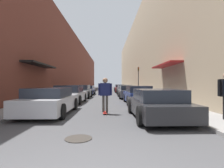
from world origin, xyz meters
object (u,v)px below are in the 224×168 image
at_px(parked_car_left_0, 50,101).
at_px(parked_car_left_3, 88,90).
at_px(parked_car_left_1, 70,94).
at_px(parked_car_right_3, 124,90).
at_px(parked_car_right_4, 121,89).
at_px(parked_car_right_2, 128,92).
at_px(skateboarder, 105,92).
at_px(parked_car_left_2, 82,92).
at_px(traffic_light, 138,78).
at_px(parked_car_right_0, 157,104).
at_px(parked_car_right_5, 119,88).
at_px(parked_car_right_1, 138,95).
at_px(manhole_cover, 79,138).

height_order(parked_car_left_0, parked_car_left_3, parked_car_left_0).
height_order(parked_car_left_1, parked_car_right_3, parked_car_left_1).
bearing_deg(parked_car_right_4, parked_car_right_2, -90.48).
height_order(parked_car_right_4, skateboarder, skateboarder).
distance_m(parked_car_left_2, parked_car_left_3, 5.33).
bearing_deg(parked_car_left_0, traffic_light, 64.65).
bearing_deg(parked_car_right_3, parked_car_right_2, -91.63).
bearing_deg(parked_car_right_2, parked_car_right_0, -89.70).
distance_m(parked_car_right_2, skateboarder, 9.69).
bearing_deg(parked_car_left_1, parked_car_right_5, 76.91).
bearing_deg(parked_car_right_2, parked_car_left_2, 177.16).
bearing_deg(parked_car_left_0, parked_car_left_1, 91.80).
bearing_deg(parked_car_left_1, parked_car_right_0, -50.82).
xyz_separation_m(parked_car_left_2, skateboarder, (2.65, -9.69, 0.41)).
bearing_deg(parked_car_right_1, parked_car_left_0, -138.33).
xyz_separation_m(parked_car_left_0, parked_car_right_3, (4.84, 15.10, 0.03)).
xyz_separation_m(parked_car_left_2, parked_car_right_3, (4.90, 5.35, -0.00)).
height_order(parked_car_left_1, parked_car_right_2, parked_car_left_1).
bearing_deg(parked_car_left_3, parked_car_right_3, 0.19).
bearing_deg(parked_car_right_1, parked_car_right_0, -91.38).
relative_size(parked_car_left_2, parked_car_right_2, 0.83).
bearing_deg(manhole_cover, skateboarder, 80.99).
relative_size(parked_car_right_3, manhole_cover, 6.68).
height_order(parked_car_right_1, parked_car_right_5, parked_car_right_5).
relative_size(parked_car_right_4, traffic_light, 1.20).
bearing_deg(parked_car_right_5, manhole_cover, -95.35).
height_order(parked_car_left_3, parked_car_right_4, parked_car_right_4).
bearing_deg(skateboarder, parked_car_right_3, 81.48).
distance_m(parked_car_left_1, parked_car_right_0, 7.75).
xyz_separation_m(parked_car_right_2, parked_car_right_3, (0.16, 5.58, 0.02)).
height_order(parked_car_right_2, manhole_cover, parked_car_right_2).
height_order(parked_car_right_2, parked_car_right_5, parked_car_right_5).
relative_size(parked_car_left_1, parked_car_left_3, 0.91).
xyz_separation_m(parked_car_right_2, traffic_light, (1.80, 4.16, 1.62)).
relative_size(parked_car_left_0, parked_car_left_3, 0.92).
bearing_deg(parked_car_right_4, parked_car_left_0, -102.82).
xyz_separation_m(parked_car_left_1, parked_car_right_4, (4.93, 16.13, -0.01)).
bearing_deg(skateboarder, manhole_cover, -99.01).
xyz_separation_m(parked_car_left_1, parked_car_right_5, (4.93, 21.21, -0.00)).
bearing_deg(parked_car_left_2, parked_car_left_3, 90.36).
bearing_deg(parked_car_right_4, parked_car_right_3, -89.39).
height_order(parked_car_left_2, parked_car_left_3, parked_car_left_2).
bearing_deg(parked_car_right_2, parked_car_left_0, -116.20).
relative_size(parked_car_right_1, skateboarder, 2.43).
bearing_deg(manhole_cover, parked_car_right_4, 83.56).
xyz_separation_m(parked_car_left_2, parked_car_right_4, (4.84, 11.25, -0.01)).
height_order(parked_car_left_0, skateboarder, skateboarder).
distance_m(parked_car_left_3, parked_car_right_0, 16.92).
xyz_separation_m(manhole_cover, traffic_light, (4.49, 17.42, 2.23)).
xyz_separation_m(parked_car_right_3, traffic_light, (1.64, -1.42, 1.60)).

